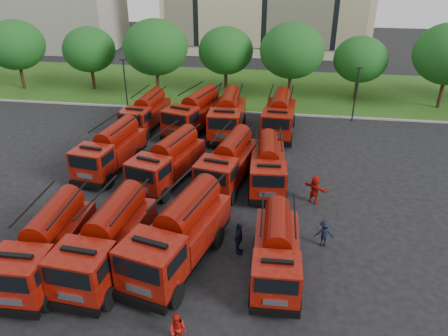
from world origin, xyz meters
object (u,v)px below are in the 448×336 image
at_px(fire_truck_2, 179,234).
at_px(fire_truck_3, 277,251).
at_px(fire_truck_7, 268,165).
at_px(fire_truck_8, 146,113).
at_px(fire_truck_0, 47,244).
at_px(fire_truck_10, 228,115).
at_px(firefighter_5, 314,202).
at_px(firefighter_3, 323,245).
at_px(firefighter_4, 83,236).
at_px(fire_truck_5, 168,161).
at_px(fire_truck_1, 108,240).
at_px(fire_truck_4, 111,150).
at_px(fire_truck_9, 195,113).
at_px(firefighter_2, 239,253).
at_px(fire_truck_11, 279,115).
at_px(firefighter_0, 175,305).
at_px(fire_truck_6, 228,162).

xyz_separation_m(fire_truck_2, fire_truck_3, (4.98, -0.20, -0.32)).
height_order(fire_truck_7, fire_truck_8, fire_truck_8).
bearing_deg(fire_truck_0, fire_truck_2, 12.46).
relative_size(fire_truck_10, firefighter_5, 4.00).
xyz_separation_m(fire_truck_8, firefighter_3, (14.78, -15.13, -1.54)).
relative_size(fire_truck_2, fire_truck_3, 1.27).
height_order(firefighter_4, firefighter_5, firefighter_4).
distance_m(fire_truck_3, fire_truck_7, 9.18).
height_order(fire_truck_2, fire_truck_5, fire_truck_2).
height_order(fire_truck_1, fire_truck_4, fire_truck_1).
bearing_deg(fire_truck_9, firefighter_2, -54.38).
xyz_separation_m(firefighter_2, firefighter_4, (-9.07, 0.26, 0.00)).
xyz_separation_m(fire_truck_4, fire_truck_11, (11.91, 8.71, 0.05)).
bearing_deg(firefighter_2, fire_truck_11, 0.23).
relative_size(firefighter_0, firefighter_4, 0.94).
relative_size(fire_truck_2, fire_truck_4, 1.13).
relative_size(fire_truck_2, firefighter_5, 4.36).
distance_m(fire_truck_4, firefighter_4, 8.43).
distance_m(fire_truck_4, fire_truck_11, 14.76).
relative_size(fire_truck_7, fire_truck_9, 0.86).
relative_size(fire_truck_6, fire_truck_8, 1.08).
bearing_deg(fire_truck_10, firefighter_4, -112.20).
bearing_deg(fire_truck_1, fire_truck_5, 90.93).
height_order(fire_truck_8, firefighter_5, fire_truck_8).
distance_m(fire_truck_10, firefighter_4, 17.41).
bearing_deg(fire_truck_5, fire_truck_1, -78.47).
height_order(fire_truck_3, firefighter_3, fire_truck_3).
xyz_separation_m(fire_truck_8, fire_truck_11, (11.75, 0.65, 0.13)).
xyz_separation_m(fire_truck_4, firefighter_5, (14.60, -2.54, -1.61)).
distance_m(fire_truck_4, firefighter_5, 14.91).
bearing_deg(fire_truck_4, fire_truck_10, 55.43).
bearing_deg(fire_truck_10, fire_truck_6, -83.15).
bearing_deg(firefighter_3, firefighter_4, 1.72).
bearing_deg(fire_truck_9, fire_truck_11, 20.48).
height_order(fire_truck_1, fire_truck_7, fire_truck_1).
xyz_separation_m(firefighter_3, firefighter_4, (-13.64, -1.10, 0.00)).
bearing_deg(fire_truck_2, fire_truck_10, 104.24).
bearing_deg(fire_truck_6, firefighter_2, -67.05).
relative_size(fire_truck_4, fire_truck_5, 0.98).
bearing_deg(fire_truck_7, firefighter_0, -110.09).
bearing_deg(firefighter_4, firefighter_5, -127.75).
distance_m(firefighter_2, firefighter_5, 7.25).
height_order(fire_truck_2, fire_truck_7, fire_truck_2).
xyz_separation_m(fire_truck_7, fire_truck_9, (-6.90, 8.89, 0.19)).
bearing_deg(fire_truck_11, fire_truck_1, -109.75).
bearing_deg(firefighter_5, firefighter_2, 88.93).
bearing_deg(fire_truck_11, fire_truck_0, -115.89).
xyz_separation_m(fire_truck_2, fire_truck_8, (-7.26, 17.70, -0.26)).
relative_size(fire_truck_0, fire_truck_5, 0.97).
xyz_separation_m(fire_truck_9, firefighter_4, (-3.27, -16.35, -1.71)).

